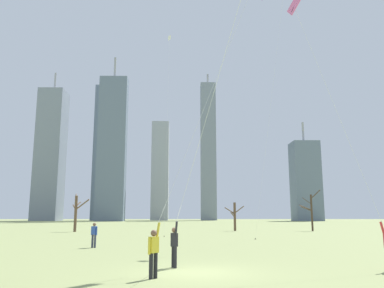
{
  "coord_description": "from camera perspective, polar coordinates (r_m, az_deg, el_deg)",
  "views": [
    {
      "loc": [
        -0.44,
        -15.42,
        2.12
      ],
      "look_at": [
        0.0,
        6.0,
        6.01
      ],
      "focal_mm": 36.73,
      "sensor_mm": 36.0,
      "label": 1
    }
  ],
  "objects": [
    {
      "name": "skyline_wide_slab",
      "position": [
        145.42,
        -11.53,
        -0.45
      ],
      "size": [
        10.11,
        5.08,
        60.93
      ],
      "color": "slate",
      "rests_on": "ground"
    },
    {
      "name": "kite_flyer_midfield_left_purple",
      "position": [
        16.65,
        0.94,
        1.77
      ],
      "size": [
        6.96,
        9.67,
        19.21
      ],
      "color": "black",
      "rests_on": "ground"
    },
    {
      "name": "bystander_watching_nearby",
      "position": [
        27.49,
        -14.04,
        -12.53
      ],
      "size": [
        0.46,
        0.34,
        1.62
      ],
      "color": "#33384C",
      "rests_on": "ground"
    },
    {
      "name": "ground_plane",
      "position": [
        15.57,
        0.47,
        -18.12
      ],
      "size": [
        400.0,
        400.0,
        0.0
      ],
      "primitive_type": "plane",
      "color": "#848E56"
    },
    {
      "name": "kite_flyer_foreground_left_yellow",
      "position": [
        15.69,
        -0.56,
        -7.35
      ],
      "size": [
        4.09,
        7.37,
        14.58
      ],
      "color": "black",
      "rests_on": "ground"
    },
    {
      "name": "skyline_squat_block",
      "position": [
        154.9,
        16.16,
        -5.16
      ],
      "size": [
        9.82,
        9.27,
        37.6
      ],
      "color": "slate",
      "rests_on": "ground"
    },
    {
      "name": "distant_kite_drifting_right_blue",
      "position": [
        40.64,
        12.96,
        19.05
      ],
      "size": [
        3.94,
        2.01,
        26.96
      ],
      "color": "blue",
      "rests_on": "ground"
    },
    {
      "name": "kite_flyer_midfield_right_pink",
      "position": [
        17.87,
        23.85,
        -5.56
      ],
      "size": [
        2.65,
        4.12,
        13.53
      ],
      "color": "#726656",
      "rests_on": "ground"
    },
    {
      "name": "skyline_mid_tower_right",
      "position": [
        164.4,
        -12.3,
        -1.12
      ],
      "size": [
        9.91,
        6.47,
        55.31
      ],
      "color": "slate",
      "rests_on": "ground"
    },
    {
      "name": "bare_tree_leftmost",
      "position": [
        54.01,
        -16.46,
        -9.37
      ],
      "size": [
        2.63,
        1.9,
        4.98
      ],
      "color": "brown",
      "rests_on": "ground"
    },
    {
      "name": "bare_tree_center",
      "position": [
        56.37,
        16.91,
        -9.23
      ],
      "size": [
        2.9,
        1.82,
        5.54
      ],
      "color": "#423326",
      "rests_on": "ground"
    },
    {
      "name": "bare_tree_left_of_center",
      "position": [
        55.11,
        6.2,
        -10.3
      ],
      "size": [
        2.67,
        1.8,
        3.84
      ],
      "color": "brown",
      "rests_on": "ground"
    },
    {
      "name": "skyline_slender_spire",
      "position": [
        163.89,
        -19.87,
        -1.38
      ],
      "size": [
        9.72,
        10.18,
        59.26
      ],
      "color": "gray",
      "rests_on": "ground"
    },
    {
      "name": "skyline_tall_tower",
      "position": [
        164.88,
        -4.65,
        -3.87
      ],
      "size": [
        7.05,
        6.94,
        40.92
      ],
      "color": "#9EA3AD",
      "rests_on": "ground"
    },
    {
      "name": "skyline_short_annex",
      "position": [
        166.55,
        2.37,
        -0.88
      ],
      "size": [
        6.41,
        5.49,
        63.12
      ],
      "color": "gray",
      "rests_on": "ground"
    },
    {
      "name": "distant_kite_drifting_left_white",
      "position": [
        50.04,
        -3.38,
        12.13
      ],
      "size": [
        0.31,
        7.4,
        25.0
      ],
      "color": "white",
      "rests_on": "ground"
    }
  ]
}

